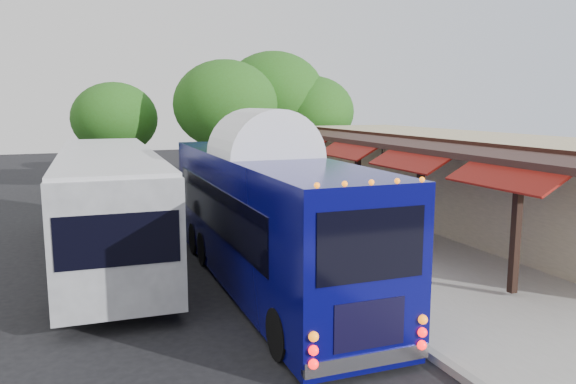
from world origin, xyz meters
name	(u,v)px	position (x,y,z in m)	size (l,w,h in m)	color
ground	(307,273)	(0.00, 0.00, 0.00)	(90.00, 90.00, 0.00)	black
sidewalk	(385,228)	(5.00, 4.00, 0.07)	(10.00, 40.00, 0.15)	#9E9B93
curb	(263,239)	(0.05, 4.00, 0.07)	(0.20, 40.00, 0.16)	gray
station_shelter	(459,178)	(8.38, 4.00, 1.85)	(8.15, 20.00, 3.60)	tan
coach_bus	(264,211)	(-1.45, -0.50, 2.00)	(2.64, 11.73, 3.73)	#07085C
city_bus	(109,200)	(-5.12, 3.54, 1.87)	(3.22, 12.72, 3.39)	gray
ped_a	(348,221)	(2.33, 1.96, 0.94)	(0.58, 0.38, 1.58)	black
ped_b	(370,224)	(2.67, 1.08, 1.00)	(0.83, 0.65, 1.71)	black
ped_c	(345,205)	(3.40, 4.24, 1.03)	(1.04, 0.43, 1.77)	black
ped_d	(244,181)	(1.87, 12.16, 1.00)	(1.10, 0.63, 1.70)	black
sign_board	(342,217)	(2.60, 2.95, 0.89)	(0.13, 0.49, 1.09)	black
tree_left	(226,105)	(1.75, 15.03, 4.75)	(5.56, 5.56, 7.12)	#382314
tree_mid	(274,96)	(5.54, 17.97, 5.28)	(6.18, 6.18, 7.92)	#382314
tree_right	(312,112)	(7.63, 16.95, 4.30)	(5.04, 5.04, 6.45)	#382314
tree_far	(115,119)	(-3.71, 18.19, 3.99)	(4.67, 4.67, 5.98)	#382314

